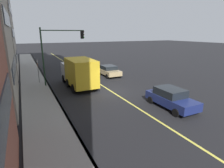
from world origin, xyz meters
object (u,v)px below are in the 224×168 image
(car_tan, at_px, (109,71))
(street_sign_post, at_px, (38,70))
(truck_yellow, at_px, (79,72))
(traffic_light_mast, at_px, (59,46))
(car_navy, at_px, (171,98))

(car_tan, distance_m, street_sign_post, 9.17)
(truck_yellow, distance_m, street_sign_post, 5.07)
(traffic_light_mast, bearing_deg, truck_yellow, -135.72)
(truck_yellow, distance_m, traffic_light_mast, 3.57)
(traffic_light_mast, bearing_deg, car_tan, -75.93)
(truck_yellow, bearing_deg, street_sign_post, 50.05)
(car_navy, distance_m, street_sign_post, 15.00)
(car_tan, relative_size, truck_yellow, 0.62)
(traffic_light_mast, bearing_deg, car_navy, -148.42)
(truck_yellow, bearing_deg, car_tan, -56.93)
(car_tan, relative_size, street_sign_post, 1.43)
(traffic_light_mast, height_order, street_sign_post, traffic_light_mast)
(street_sign_post, bearing_deg, truck_yellow, -129.95)
(car_navy, height_order, traffic_light_mast, traffic_light_mast)
(car_tan, bearing_deg, car_navy, 178.26)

